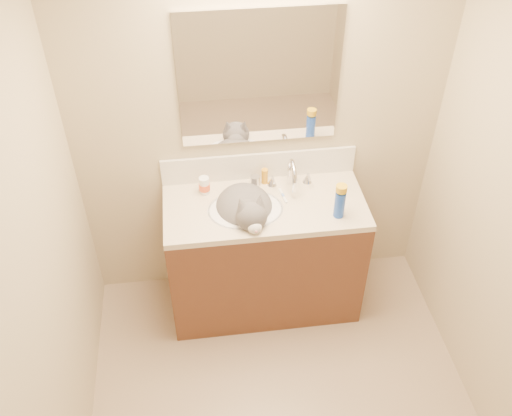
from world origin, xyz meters
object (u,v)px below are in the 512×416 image
object	(u,v)px
vanity_cabinet	(264,257)
pill_bottle	(204,185)
cat	(246,210)
amber_bottle	(265,176)
basin	(246,218)
silver_jar	(255,181)
spray_can	(340,204)
faucet	(291,176)

from	to	relation	value
vanity_cabinet	pill_bottle	bearing A→B (deg)	155.95
cat	amber_bottle	size ratio (longest dim) A/B	4.99
basin	silver_jar	world-z (taller)	silver_jar
spray_can	vanity_cabinet	bearing A→B (deg)	159.25
basin	faucet	size ratio (longest dim) A/B	1.61
cat	spray_can	distance (m)	0.55
vanity_cabinet	spray_can	distance (m)	0.69
basin	pill_bottle	world-z (taller)	pill_bottle
silver_jar	amber_bottle	xyz separation A→B (m)	(0.06, 0.02, 0.02)
vanity_cabinet	basin	size ratio (longest dim) A/B	2.67
faucet	spray_can	xyz separation A→B (m)	(0.23, -0.29, -0.00)
basin	cat	bearing A→B (deg)	54.74
amber_bottle	faucet	bearing A→B (deg)	-24.25
pill_bottle	amber_bottle	xyz separation A→B (m)	(0.37, 0.05, -0.01)
spray_can	silver_jar	bearing A→B (deg)	142.03
vanity_cabinet	faucet	world-z (taller)	faucet
faucet	amber_bottle	xyz separation A→B (m)	(-0.15, 0.07, -0.04)
spray_can	pill_bottle	bearing A→B (deg)	157.72
spray_can	basin	bearing A→B (deg)	166.75
vanity_cabinet	amber_bottle	bearing A→B (deg)	82.51
pill_bottle	silver_jar	distance (m)	0.31
pill_bottle	vanity_cabinet	bearing A→B (deg)	-24.05
cat	pill_bottle	bearing A→B (deg)	134.60
vanity_cabinet	silver_jar	bearing A→B (deg)	100.21
vanity_cabinet	amber_bottle	size ratio (longest dim) A/B	11.96
basin	cat	xyz separation A→B (m)	(0.00, 0.00, 0.06)
basin	silver_jar	xyz separation A→B (m)	(0.09, 0.22, 0.10)
vanity_cabinet	pill_bottle	size ratio (longest dim) A/B	10.67
basin	spray_can	bearing A→B (deg)	-13.25
vanity_cabinet	basin	world-z (taller)	basin
basin	cat	size ratio (longest dim) A/B	0.90
pill_bottle	spray_can	xyz separation A→B (m)	(0.75, -0.31, 0.03)
faucet	silver_jar	xyz separation A→B (m)	(-0.21, 0.05, -0.05)
vanity_cabinet	faucet	size ratio (longest dim) A/B	4.29
vanity_cabinet	spray_can	size ratio (longest dim) A/B	7.13
amber_bottle	pill_bottle	bearing A→B (deg)	-172.13
basin	pill_bottle	xyz separation A→B (m)	(-0.23, 0.18, 0.13)
faucet	spray_can	bearing A→B (deg)	-52.10
pill_bottle	amber_bottle	bearing A→B (deg)	7.87
silver_jar	pill_bottle	bearing A→B (deg)	-173.48
vanity_cabinet	spray_can	xyz separation A→B (m)	(0.41, -0.15, 0.53)
silver_jar	spray_can	distance (m)	0.56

